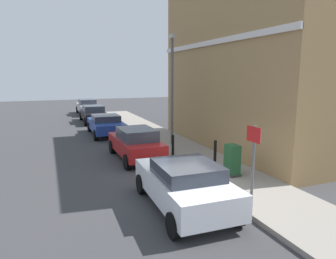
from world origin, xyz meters
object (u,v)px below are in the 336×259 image
at_px(car_red, 136,143).
at_px(street_sign, 253,153).
at_px(bollard_near_cabinet, 215,151).
at_px(bollard_far_kerb, 173,145).
at_px(car_white, 184,184).
at_px(car_blue, 106,124).
at_px(lamppost, 172,85).
at_px(car_silver, 87,106).
at_px(utility_cabinet, 232,161).
at_px(car_black, 94,114).

height_order(car_red, street_sign, street_sign).
height_order(bollard_near_cabinet, bollard_far_kerb, same).
distance_m(car_white, car_blue, 11.83).
height_order(car_red, lamppost, lamppost).
xyz_separation_m(car_white, car_silver, (0.03, 22.86, 0.02)).
xyz_separation_m(car_blue, bollard_far_kerb, (1.73, -7.10, 0.01)).
relative_size(bollard_far_kerb, street_sign, 0.45).
bearing_deg(utility_cabinet, car_blue, 105.48).
bearing_deg(lamppost, bollard_far_kerb, -111.52).
bearing_deg(street_sign, lamppost, 83.89).
height_order(utility_cabinet, lamppost, lamppost).
distance_m(utility_cabinet, bollard_near_cabinet, 1.42).
relative_size(car_silver, bollard_far_kerb, 4.23).
bearing_deg(bollard_far_kerb, street_sign, -88.34).
height_order(car_black, lamppost, lamppost).
distance_m(car_silver, utility_cabinet, 21.38).
bearing_deg(lamppost, bollard_near_cabinet, -87.72).
height_order(car_red, car_blue, car_red).
xyz_separation_m(bollard_near_cabinet, street_sign, (-1.04, -3.81, 0.96)).
height_order(bollard_near_cabinet, street_sign, street_sign).
height_order(car_white, utility_cabinet, car_white).
height_order(car_blue, car_silver, car_silver).
height_order(street_sign, lamppost, lamppost).
relative_size(car_blue, street_sign, 1.82).
distance_m(car_white, bollard_near_cabinet, 4.14).
bearing_deg(bollard_near_cabinet, car_white, -132.56).
bearing_deg(car_blue, car_red, -177.42).
bearing_deg(car_black, lamppost, -165.04).
bearing_deg(street_sign, bollard_near_cabinet, 74.80).
bearing_deg(car_silver, street_sign, -176.52).
xyz_separation_m(bollard_near_cabinet, bollard_far_kerb, (-1.20, 1.68, 0.00)).
bearing_deg(car_silver, utility_cabinet, -173.55).
bearing_deg(car_silver, car_black, 177.69).
relative_size(car_white, car_blue, 0.97).
xyz_separation_m(car_black, lamppost, (2.75, -10.15, 2.60)).
height_order(utility_cabinet, street_sign, street_sign).
xyz_separation_m(car_white, bollard_near_cabinet, (2.80, 3.05, -0.04)).
bearing_deg(bollard_near_cabinet, bollard_far_kerb, 125.48).
bearing_deg(car_black, utility_cabinet, -170.11).
height_order(car_white, bollard_far_kerb, car_white).
distance_m(car_white, utility_cabinet, 3.16).
bearing_deg(car_blue, car_silver, -0.40).
distance_m(car_red, car_black, 11.91).
distance_m(car_silver, bollard_far_kerb, 18.19).
xyz_separation_m(car_white, utility_cabinet, (2.70, 1.64, -0.06)).
distance_m(bollard_near_cabinet, lamppost, 5.01).
xyz_separation_m(car_white, street_sign, (1.77, -0.76, 0.92)).
bearing_deg(car_blue, car_black, 0.37).
bearing_deg(bollard_far_kerb, car_black, 97.71).
relative_size(car_blue, utility_cabinet, 3.65).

